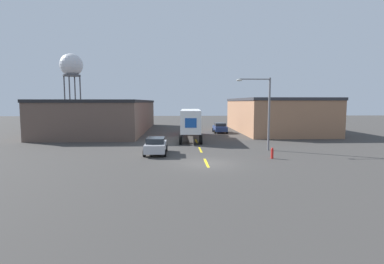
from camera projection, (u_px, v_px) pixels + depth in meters
ground_plane at (207, 163)px, 23.17m from camera, size 160.00×160.00×0.00m
road_centerline at (200, 150)px, 29.82m from camera, size 0.20×16.32×0.01m
warehouse_left at (106, 116)px, 48.70m from camera, size 13.42×27.61×5.05m
warehouse_right at (275, 115)px, 48.08m from camera, size 12.14×20.58×5.33m
semi_truck at (191, 121)px, 38.77m from camera, size 3.01×12.58×3.78m
parked_car_left_near at (156, 145)px, 27.24m from camera, size 2.02×4.21×1.53m
parked_car_right_far at (220, 128)px, 46.26m from camera, size 2.02×4.21×1.53m
water_tower at (71, 66)px, 64.41m from camera, size 4.83×4.83×15.10m
street_lamp at (264, 107)px, 29.06m from camera, size 3.36×0.32×7.09m
fire_hydrant at (272, 153)px, 25.12m from camera, size 0.22×0.22×0.93m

